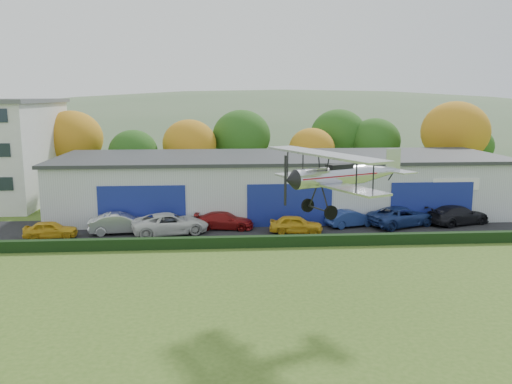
{
  "coord_description": "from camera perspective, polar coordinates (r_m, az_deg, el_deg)",
  "views": [
    {
      "loc": [
        -0.9,
        -20.49,
        10.66
      ],
      "look_at": [
        1.3,
        9.39,
        5.24
      ],
      "focal_mm": 37.31,
      "sensor_mm": 36.0,
      "label": 1
    }
  ],
  "objects": [
    {
      "name": "ground",
      "position": [
        23.12,
        -1.57,
        -17.22
      ],
      "size": [
        300.0,
        300.0,
        0.0
      ],
      "primitive_type": "plane",
      "color": "#3D5B1C",
      "rests_on": "ground"
    },
    {
      "name": "apron",
      "position": [
        43.01,
        1.12,
        -4.07
      ],
      "size": [
        48.0,
        9.0,
        0.05
      ],
      "primitive_type": "cube",
      "color": "black",
      "rests_on": "ground"
    },
    {
      "name": "hedge",
      "position": [
        38.3,
        1.8,
        -5.3
      ],
      "size": [
        46.0,
        0.6,
        0.8
      ],
      "primitive_type": "cube",
      "color": "black",
      "rests_on": "ground"
    },
    {
      "name": "hangar",
      "position": [
        49.48,
        2.69,
        0.92
      ],
      "size": [
        40.6,
        12.6,
        5.3
      ],
      "color": "#B2B7BC",
      "rests_on": "ground"
    },
    {
      "name": "tree_belt",
      "position": [
        61.35,
        -2.57,
        5.51
      ],
      "size": [
        75.7,
        13.22,
        10.12
      ],
      "color": "#3D2614",
      "rests_on": "ground"
    },
    {
      "name": "distant_hills",
      "position": [
        162.27,
        -5.4,
        1.8
      ],
      "size": [
        430.0,
        196.0,
        56.0
      ],
      "color": "#4C6642",
      "rests_on": "ground"
    },
    {
      "name": "car_0",
      "position": [
        43.17,
        -21.16,
        -3.78
      ],
      "size": [
        4.02,
        1.89,
        1.33
      ],
      "primitive_type": "imported",
      "rotation": [
        0.0,
        0.0,
        1.65
      ],
      "color": "gold",
      "rests_on": "apron"
    },
    {
      "name": "car_1",
      "position": [
        42.97,
        -14.29,
        -3.27
      ],
      "size": [
        5.09,
        2.36,
        1.62
      ],
      "primitive_type": "imported",
      "rotation": [
        0.0,
        0.0,
        1.71
      ],
      "color": "silver",
      "rests_on": "apron"
    },
    {
      "name": "car_2",
      "position": [
        42.01,
        -9.16,
        -3.36
      ],
      "size": [
        6.42,
        4.16,
        1.64
      ],
      "primitive_type": "imported",
      "rotation": [
        0.0,
        0.0,
        1.83
      ],
      "color": "silver",
      "rests_on": "apron"
    },
    {
      "name": "car_3",
      "position": [
        43.19,
        -3.4,
        -3.06
      ],
      "size": [
        4.95,
        2.62,
        1.37
      ],
      "primitive_type": "imported",
      "rotation": [
        0.0,
        0.0,
        1.42
      ],
      "color": "maroon",
      "rests_on": "apron"
    },
    {
      "name": "car_4",
      "position": [
        41.83,
        4.32,
        -3.48
      ],
      "size": [
        4.35,
        2.24,
        1.41
      ],
      "primitive_type": "imported",
      "rotation": [
        0.0,
        0.0,
        1.43
      ],
      "color": "gold",
      "rests_on": "apron"
    },
    {
      "name": "car_5",
      "position": [
        44.55,
        10.16,
        -2.78
      ],
      "size": [
        4.48,
        2.63,
        1.39
      ],
      "primitive_type": "imported",
      "rotation": [
        0.0,
        0.0,
        1.86
      ],
      "color": "navy",
      "rests_on": "apron"
    },
    {
      "name": "car_6",
      "position": [
        45.64,
        15.32,
        -2.52
      ],
      "size": [
        6.44,
        4.65,
        1.63
      ],
      "primitive_type": "imported",
      "rotation": [
        0.0,
        0.0,
        1.94
      ],
      "color": "navy",
      "rests_on": "apron"
    },
    {
      "name": "car_7",
      "position": [
        47.74,
        20.84,
        -2.29
      ],
      "size": [
        5.94,
        3.82,
        1.6
      ],
      "primitive_type": "imported",
      "rotation": [
        0.0,
        0.0,
        1.88
      ],
      "color": "black",
      "rests_on": "apron"
    },
    {
      "name": "biplane",
      "position": [
        26.65,
        9.06,
        1.96
      ],
      "size": [
        7.4,
        8.02,
        3.08
      ],
      "rotation": [
        0.0,
        0.0,
        0.43
      ],
      "color": "silver"
    }
  ]
}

